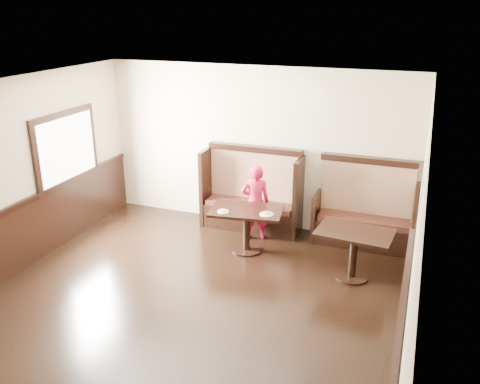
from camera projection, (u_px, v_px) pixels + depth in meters
The scene contains 9 objects.
ground at pixel (163, 330), 6.19m from camera, with size 7.00×7.00×0.00m, color black.
room_shell at pixel (150, 267), 6.30m from camera, with size 7.00×7.00×7.00m.
booth_main at pixel (252, 199), 8.90m from camera, with size 1.75×0.72×1.45m.
booth_neighbor at pixel (365, 217), 8.28m from camera, with size 1.65×0.72×1.45m.
table_main at pixel (247, 219), 8.01m from camera, with size 1.21×0.85×0.71m.
table_neighbor at pixel (354, 243), 7.21m from camera, with size 1.11×0.79×0.73m.
child at pixel (255, 202), 8.41m from camera, with size 0.47×0.31×1.30m, color #AB1234.
pizza_plate_left at pixel (223, 211), 7.86m from camera, with size 0.18×0.18×0.03m.
pizza_plate_right at pixel (266, 214), 7.75m from camera, with size 0.21×0.21×0.04m.
Camera 1 is at (2.70, -4.56, 3.73)m, focal length 38.00 mm.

